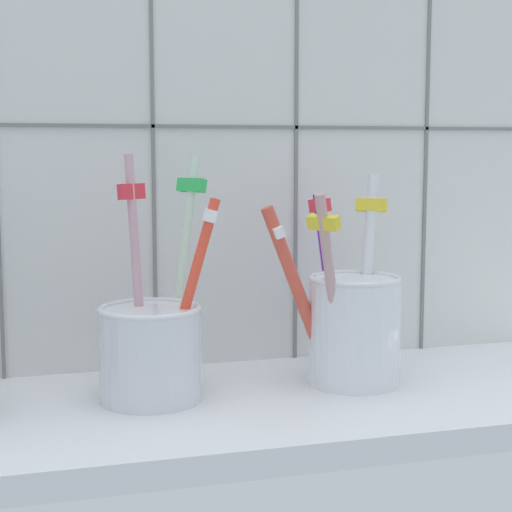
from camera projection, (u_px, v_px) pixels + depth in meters
The scene contains 4 objects.
counter_slab at pixel (262, 409), 64.35cm from camera, with size 64.00×22.00×2.00cm, color silver.
tile_wall_back at pixel (223, 132), 73.07cm from camera, with size 64.00×2.20×45.00cm.
toothbrush_cup_left at pixel (152, 346), 63.07cm from camera, with size 9.33×9.64×18.64cm.
toothbrush_cup_right at pixel (352, 323), 67.46cm from camera, with size 11.78×10.05×16.92cm.
Camera 1 is at (-17.65, -59.79, 20.89)cm, focal length 58.36 mm.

